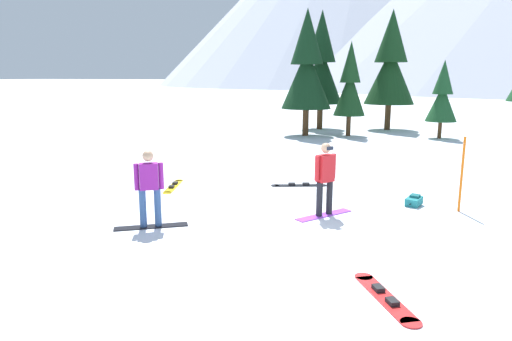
{
  "coord_description": "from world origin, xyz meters",
  "views": [
    {
      "loc": [
        2.61,
        -8.68,
        3.28
      ],
      "look_at": [
        -1.25,
        1.8,
        1.0
      ],
      "focal_mm": 32.53,
      "sensor_mm": 36.0,
      "label": 1
    }
  ],
  "objects_px": {
    "snowboarder_foreground": "(149,187)",
    "backpack_teal": "(414,201)",
    "snowboarder_midground": "(325,178)",
    "trail_marker_pole": "(462,175)",
    "loose_snowboard_near_left": "(173,186)",
    "pine_tree_tall": "(350,85)",
    "pine_tree_leaning": "(307,67)",
    "loose_snowboard_far_spare": "(385,297)",
    "pine_tree_short": "(321,65)",
    "loose_snowboard_near_right": "(299,185)",
    "pine_tree_broad": "(391,65)",
    "pine_tree_twin": "(442,96)"
  },
  "relations": [
    {
      "from": "loose_snowboard_far_spare",
      "to": "trail_marker_pole",
      "type": "height_order",
      "value": "trail_marker_pole"
    },
    {
      "from": "loose_snowboard_far_spare",
      "to": "loose_snowboard_near_left",
      "type": "relative_size",
      "value": 0.91
    },
    {
      "from": "pine_tree_leaning",
      "to": "backpack_teal",
      "type": "bearing_deg",
      "value": -64.59
    },
    {
      "from": "snowboarder_foreground",
      "to": "pine_tree_tall",
      "type": "distance_m",
      "value": 17.76
    },
    {
      "from": "snowboarder_foreground",
      "to": "trail_marker_pole",
      "type": "bearing_deg",
      "value": 29.65
    },
    {
      "from": "snowboarder_midground",
      "to": "trail_marker_pole",
      "type": "relative_size",
      "value": 0.95
    },
    {
      "from": "trail_marker_pole",
      "to": "pine_tree_tall",
      "type": "height_order",
      "value": "pine_tree_tall"
    },
    {
      "from": "loose_snowboard_near_left",
      "to": "pine_tree_broad",
      "type": "xyz_separation_m",
      "value": [
        4.76,
        17.95,
        3.91
      ]
    },
    {
      "from": "pine_tree_short",
      "to": "pine_tree_leaning",
      "type": "height_order",
      "value": "pine_tree_short"
    },
    {
      "from": "loose_snowboard_near_right",
      "to": "pine_tree_tall",
      "type": "distance_m",
      "value": 12.97
    },
    {
      "from": "trail_marker_pole",
      "to": "pine_tree_short",
      "type": "bearing_deg",
      "value": 113.36
    },
    {
      "from": "loose_snowboard_far_spare",
      "to": "snowboarder_foreground",
      "type": "bearing_deg",
      "value": 162.04
    },
    {
      "from": "trail_marker_pole",
      "to": "pine_tree_tall",
      "type": "distance_m",
      "value": 14.9
    },
    {
      "from": "loose_snowboard_far_spare",
      "to": "pine_tree_short",
      "type": "xyz_separation_m",
      "value": [
        -5.93,
        22.08,
        3.92
      ]
    },
    {
      "from": "snowboarder_midground",
      "to": "backpack_teal",
      "type": "xyz_separation_m",
      "value": [
        1.99,
        1.65,
        -0.8
      ]
    },
    {
      "from": "loose_snowboard_near_right",
      "to": "loose_snowboard_near_left",
      "type": "distance_m",
      "value": 3.81
    },
    {
      "from": "loose_snowboard_far_spare",
      "to": "pine_tree_leaning",
      "type": "height_order",
      "value": "pine_tree_leaning"
    },
    {
      "from": "snowboarder_foreground",
      "to": "pine_tree_tall",
      "type": "relative_size",
      "value": 0.33
    },
    {
      "from": "loose_snowboard_near_left",
      "to": "snowboarder_foreground",
      "type": "bearing_deg",
      "value": -67.11
    },
    {
      "from": "snowboarder_midground",
      "to": "trail_marker_pole",
      "type": "xyz_separation_m",
      "value": [
        3.05,
        1.5,
        0.0
      ]
    },
    {
      "from": "loose_snowboard_near_right",
      "to": "pine_tree_twin",
      "type": "height_order",
      "value": "pine_tree_twin"
    },
    {
      "from": "pine_tree_leaning",
      "to": "pine_tree_tall",
      "type": "relative_size",
      "value": 1.33
    },
    {
      "from": "loose_snowboard_far_spare",
      "to": "loose_snowboard_near_right",
      "type": "xyz_separation_m",
      "value": [
        -3.12,
        6.62,
        0.0
      ]
    },
    {
      "from": "snowboarder_foreground",
      "to": "snowboarder_midground",
      "type": "bearing_deg",
      "value": 32.58
    },
    {
      "from": "loose_snowboard_near_right",
      "to": "pine_tree_broad",
      "type": "height_order",
      "value": "pine_tree_broad"
    },
    {
      "from": "pine_tree_tall",
      "to": "snowboarder_foreground",
      "type": "bearing_deg",
      "value": -94.81
    },
    {
      "from": "pine_tree_short",
      "to": "trail_marker_pole",
      "type": "bearing_deg",
      "value": -66.64
    },
    {
      "from": "pine_tree_tall",
      "to": "loose_snowboard_far_spare",
      "type": "bearing_deg",
      "value": -79.19
    },
    {
      "from": "backpack_teal",
      "to": "trail_marker_pole",
      "type": "bearing_deg",
      "value": -8.24
    },
    {
      "from": "snowboarder_foreground",
      "to": "backpack_teal",
      "type": "bearing_deg",
      "value": 35.32
    },
    {
      "from": "pine_tree_short",
      "to": "pine_tree_tall",
      "type": "bearing_deg",
      "value": -51.31
    },
    {
      "from": "trail_marker_pole",
      "to": "snowboarder_foreground",
      "type": "bearing_deg",
      "value": -150.35
    },
    {
      "from": "snowboarder_foreground",
      "to": "loose_snowboard_near_left",
      "type": "relative_size",
      "value": 0.93
    },
    {
      "from": "snowboarder_foreground",
      "to": "trail_marker_pole",
      "type": "height_order",
      "value": "trail_marker_pole"
    },
    {
      "from": "snowboarder_midground",
      "to": "loose_snowboard_near_right",
      "type": "xyz_separation_m",
      "value": [
        -1.37,
        2.77,
        -0.9
      ]
    },
    {
      "from": "pine_tree_twin",
      "to": "pine_tree_short",
      "type": "bearing_deg",
      "value": 162.6
    },
    {
      "from": "snowboarder_foreground",
      "to": "loose_snowboard_near_right",
      "type": "xyz_separation_m",
      "value": [
        2.04,
        4.95,
        -0.88
      ]
    },
    {
      "from": "snowboarder_foreground",
      "to": "snowboarder_midground",
      "type": "height_order",
      "value": "snowboarder_midground"
    },
    {
      "from": "snowboarder_foreground",
      "to": "trail_marker_pole",
      "type": "relative_size",
      "value": 0.93
    },
    {
      "from": "snowboarder_foreground",
      "to": "loose_snowboard_near_left",
      "type": "height_order",
      "value": "snowboarder_foreground"
    },
    {
      "from": "pine_tree_tall",
      "to": "loose_snowboard_near_right",
      "type": "bearing_deg",
      "value": -87.45
    },
    {
      "from": "pine_tree_short",
      "to": "loose_snowboard_near_left",
      "type": "bearing_deg",
      "value": -92.43
    },
    {
      "from": "loose_snowboard_near_right",
      "to": "pine_tree_leaning",
      "type": "distance_m",
      "value": 12.79
    },
    {
      "from": "trail_marker_pole",
      "to": "pine_tree_tall",
      "type": "bearing_deg",
      "value": 109.66
    },
    {
      "from": "pine_tree_leaning",
      "to": "loose_snowboard_near_left",
      "type": "bearing_deg",
      "value": -93.01
    },
    {
      "from": "trail_marker_pole",
      "to": "pine_tree_short",
      "type": "height_order",
      "value": "pine_tree_short"
    },
    {
      "from": "trail_marker_pole",
      "to": "loose_snowboard_far_spare",
      "type": "bearing_deg",
      "value": -103.63
    },
    {
      "from": "snowboarder_foreground",
      "to": "pine_tree_leaning",
      "type": "bearing_deg",
      "value": 92.67
    },
    {
      "from": "pine_tree_broad",
      "to": "pine_tree_leaning",
      "type": "height_order",
      "value": "pine_tree_broad"
    },
    {
      "from": "pine_tree_short",
      "to": "pine_tree_broad",
      "type": "relative_size",
      "value": 1.0
    }
  ]
}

